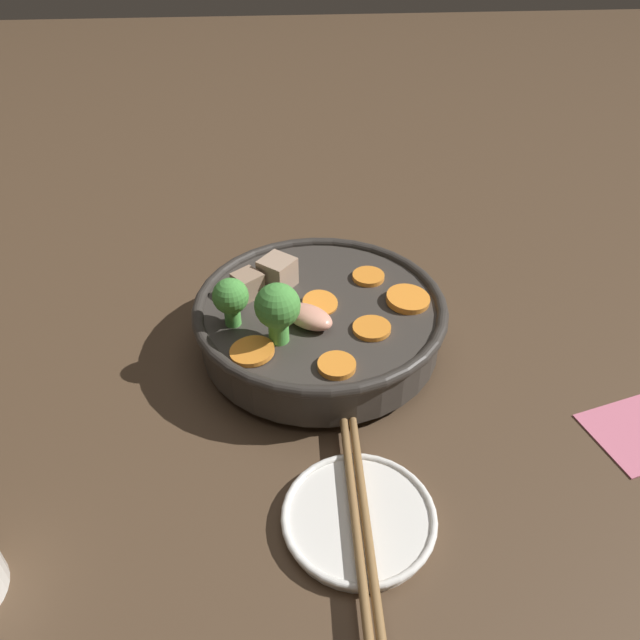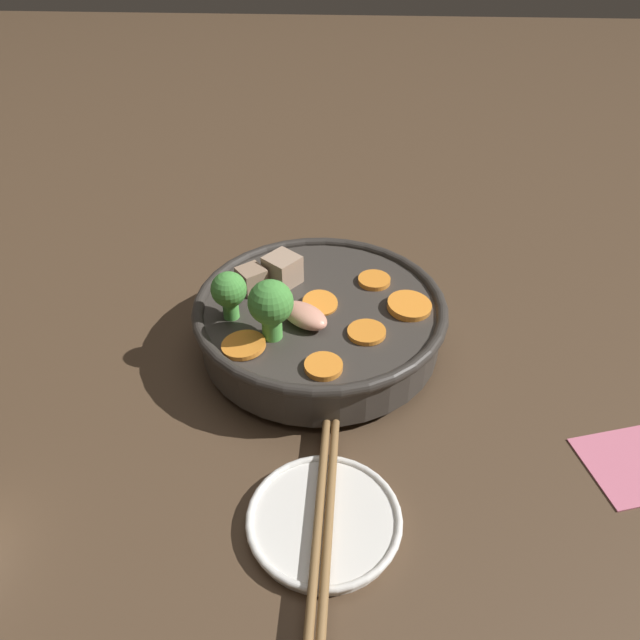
# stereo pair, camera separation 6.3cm
# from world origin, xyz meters

# --- Properties ---
(ground_plane) EXTENTS (3.00, 3.00, 0.00)m
(ground_plane) POSITION_xyz_m (0.00, 0.00, 0.00)
(ground_plane) COLOR #4C3826
(stirfry_bowl) EXTENTS (0.25, 0.25, 0.12)m
(stirfry_bowl) POSITION_xyz_m (0.00, 0.00, 0.04)
(stirfry_bowl) COLOR #38332D
(stirfry_bowl) RESTS_ON ground_plane
(side_saucer) EXTENTS (0.12, 0.12, 0.01)m
(side_saucer) POSITION_xyz_m (-0.01, 0.21, 0.01)
(side_saucer) COLOR white
(side_saucer) RESTS_ON ground_plane
(chopsticks_pair) EXTENTS (0.02, 0.22, 0.01)m
(chopsticks_pair) POSITION_xyz_m (-0.01, 0.21, 0.02)
(chopsticks_pair) COLOR olive
(chopsticks_pair) RESTS_ON side_saucer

